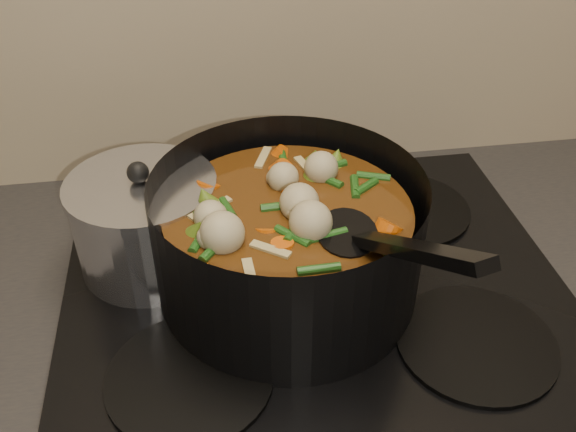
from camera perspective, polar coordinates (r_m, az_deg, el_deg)
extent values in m
cube|color=black|center=(0.84, 2.33, -8.13)|extent=(2.64, 0.64, 0.05)
cube|color=black|center=(0.82, 2.39, -6.38)|extent=(0.62, 0.54, 0.02)
cylinder|color=black|center=(0.71, -8.72, -13.96)|extent=(0.18, 0.18, 0.01)
cylinder|color=black|center=(0.76, 16.38, -10.74)|extent=(0.18, 0.18, 0.01)
cylinder|color=black|center=(0.90, -9.22, -1.18)|extent=(0.18, 0.18, 0.01)
cylinder|color=black|center=(0.94, 10.52, 0.63)|extent=(0.18, 0.18, 0.01)
cylinder|color=black|center=(0.75, 0.00, -1.94)|extent=(0.33, 0.33, 0.16)
cylinder|color=black|center=(0.80, 0.00, -6.04)|extent=(0.31, 0.31, 0.01)
cylinder|color=#54270E|center=(0.76, 0.00, -2.71)|extent=(0.29, 0.29, 0.11)
cylinder|color=orange|center=(0.74, 3.23, 0.66)|extent=(0.03, 0.03, 0.03)
cylinder|color=orange|center=(0.79, 2.23, 3.31)|extent=(0.04, 0.04, 0.03)
cylinder|color=orange|center=(0.81, -4.21, 4.15)|extent=(0.04, 0.04, 0.03)
cylinder|color=orange|center=(0.73, -4.58, 0.35)|extent=(0.03, 0.04, 0.03)
cylinder|color=orange|center=(0.67, -4.20, -3.52)|extent=(0.04, 0.04, 0.03)
cylinder|color=orange|center=(0.70, 1.44, -1.47)|extent=(0.04, 0.04, 0.03)
cylinder|color=orange|center=(0.73, 5.87, -0.12)|extent=(0.04, 0.04, 0.03)
cylinder|color=orange|center=(0.80, 5.07, 3.81)|extent=(0.04, 0.03, 0.03)
cylinder|color=orange|center=(0.78, -1.22, 2.81)|extent=(0.04, 0.04, 0.03)
cylinder|color=orange|center=(0.76, -6.66, 1.52)|extent=(0.04, 0.04, 0.03)
sphere|color=tan|center=(0.73, 5.10, 1.71)|extent=(0.04, 0.04, 0.04)
sphere|color=tan|center=(0.78, 0.00, 4.07)|extent=(0.04, 0.04, 0.04)
sphere|color=tan|center=(0.73, -5.10, 1.72)|extent=(0.04, 0.04, 0.04)
sphere|color=tan|center=(0.67, -1.71, -1.83)|extent=(0.04, 0.04, 0.04)
sphere|color=tan|center=(0.70, 4.83, -0.12)|extent=(0.04, 0.04, 0.04)
sphere|color=tan|center=(0.77, 2.85, 3.59)|extent=(0.04, 0.04, 0.04)
cone|color=olive|center=(0.66, -2.38, -3.43)|extent=(0.04, 0.04, 0.04)
cone|color=olive|center=(0.70, 6.63, -1.00)|extent=(0.04, 0.04, 0.04)
cone|color=olive|center=(0.79, 3.79, 4.03)|extent=(0.04, 0.04, 0.04)
cone|color=olive|center=(0.78, -4.77, 3.59)|extent=(0.04, 0.04, 0.04)
cone|color=olive|center=(0.68, -6.01, -1.73)|extent=(0.04, 0.04, 0.04)
cone|color=olive|center=(0.66, 3.70, -3.06)|extent=(0.04, 0.04, 0.04)
cylinder|color=#1E5719|center=(0.76, 2.21, 2.44)|extent=(0.01, 0.04, 0.01)
cylinder|color=#1E5719|center=(0.82, -0.82, 5.17)|extent=(0.04, 0.03, 0.01)
cylinder|color=#1E5719|center=(0.78, -4.98, 3.21)|extent=(0.04, 0.02, 0.01)
cylinder|color=#1E5719|center=(0.73, -5.36, 0.57)|extent=(0.03, 0.04, 0.01)
cylinder|color=#1E5719|center=(0.70, -2.67, -0.92)|extent=(0.03, 0.04, 0.01)
cylinder|color=#1E5719|center=(0.64, 0.16, -4.87)|extent=(0.04, 0.02, 0.01)
cylinder|color=#1E5719|center=(0.68, 5.22, -2.32)|extent=(0.04, 0.03, 0.01)
cylinder|color=#1E5719|center=(0.73, 5.35, 0.67)|extent=(0.01, 0.04, 0.01)
cylinder|color=#1E5719|center=(0.75, 2.71, 2.19)|extent=(0.04, 0.03, 0.01)
cylinder|color=#1E5719|center=(0.82, 0.56, 5.18)|extent=(0.04, 0.02, 0.01)
cylinder|color=#1E5719|center=(0.78, -4.09, 3.66)|extent=(0.03, 0.04, 0.01)
cylinder|color=#1E5719|center=(0.74, -5.26, 1.13)|extent=(0.03, 0.04, 0.01)
cylinder|color=#1E5719|center=(0.70, -3.12, -0.60)|extent=(0.04, 0.02, 0.01)
cylinder|color=#1E5719|center=(0.64, -1.58, -4.78)|extent=(0.04, 0.03, 0.01)
cylinder|color=#1E5719|center=(0.67, 4.24, -2.86)|extent=(0.01, 0.04, 0.01)
cylinder|color=#1E5719|center=(0.72, 5.31, 0.10)|extent=(0.04, 0.03, 0.01)
cube|color=tan|center=(0.71, -6.05, -0.23)|extent=(0.05, 0.01, 0.00)
cube|color=tan|center=(0.67, 2.11, -2.98)|extent=(0.02, 0.05, 0.00)
cube|color=tan|center=(0.75, 5.52, 2.00)|extent=(0.04, 0.03, 0.00)
cube|color=tan|center=(0.79, -2.39, 3.75)|extent=(0.04, 0.04, 0.00)
cube|color=tan|center=(0.70, -5.64, -1.02)|extent=(0.03, 0.05, 0.00)
ellipsoid|color=black|center=(0.70, 5.25, -1.58)|extent=(0.08, 0.10, 0.01)
cube|color=black|center=(0.60, 11.18, -3.01)|extent=(0.07, 0.19, 0.12)
cylinder|color=silver|center=(0.82, -12.43, -1.00)|extent=(0.18, 0.18, 0.11)
cylinder|color=silver|center=(0.79, -13.00, 2.57)|extent=(0.18, 0.18, 0.01)
sphere|color=black|center=(0.78, -13.20, 3.79)|extent=(0.03, 0.03, 0.03)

